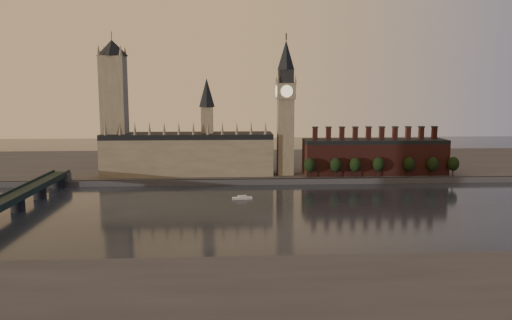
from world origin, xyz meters
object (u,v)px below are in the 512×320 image
(westminster_bridge, at_px, (2,206))
(river_boat, at_px, (242,198))
(victoria_tower, at_px, (114,103))
(big_ben, at_px, (286,106))

(westminster_bridge, relative_size, river_boat, 15.46)
(victoria_tower, height_order, river_boat, victoria_tower)
(big_ben, bearing_deg, westminster_bridge, -145.67)
(victoria_tower, height_order, big_ben, victoria_tower)
(river_boat, bearing_deg, big_ben, 51.69)
(victoria_tower, xyz_separation_m, big_ben, (130.00, -5.00, -2.26))
(westminster_bridge, height_order, river_boat, westminster_bridge)
(victoria_tower, xyz_separation_m, river_boat, (94.72, -74.05, -58.13))
(river_boat, bearing_deg, victoria_tower, 130.74)
(victoria_tower, relative_size, river_boat, 8.35)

